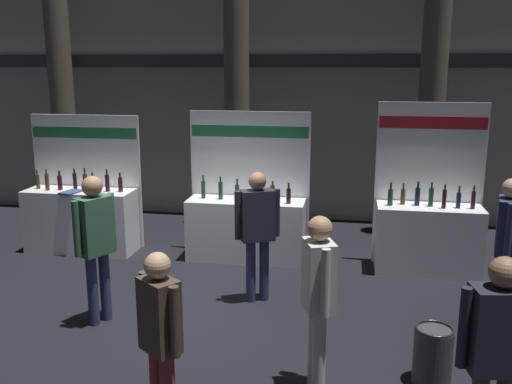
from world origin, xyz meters
name	(u,v)px	position (x,y,z in m)	size (l,w,h in m)	color
ground_plane	(180,306)	(0.00, 0.00, 0.00)	(24.00, 24.00, 0.00)	black
hall_colonnade	(245,78)	(0.00, 4.42, 2.73)	(11.66, 1.25, 5.56)	gray
exhibitor_booth_0	(82,215)	(-2.24, 1.88, 0.59)	(1.85, 0.74, 2.20)	white
exhibitor_booth_1	(247,223)	(0.50, 1.93, 0.58)	(1.91, 0.66, 2.29)	white
exhibitor_booth_2	(428,231)	(3.22, 1.83, 0.61)	(1.57, 0.66, 2.47)	white
trash_bin	(433,355)	(2.91, -1.28, 0.29)	(0.37, 0.37, 0.58)	#38383D
visitor_1	(95,236)	(-0.81, -0.58, 1.07)	(0.40, 0.51, 1.78)	navy
visitor_2	(318,290)	(1.82, -1.59, 1.01)	(0.34, 0.49, 1.71)	silver
visitor_4	(497,345)	(3.17, -2.42, 1.03)	(0.58, 0.32, 1.70)	#47382D
visitor_5	(257,225)	(0.94, 0.35, 1.02)	(0.54, 0.38, 1.70)	navy
visitor_6	(160,332)	(0.62, -2.46, 0.93)	(0.41, 0.37, 1.60)	maroon
visitor_7	(507,236)	(3.91, 0.31, 1.05)	(0.34, 0.59, 1.73)	#23232D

